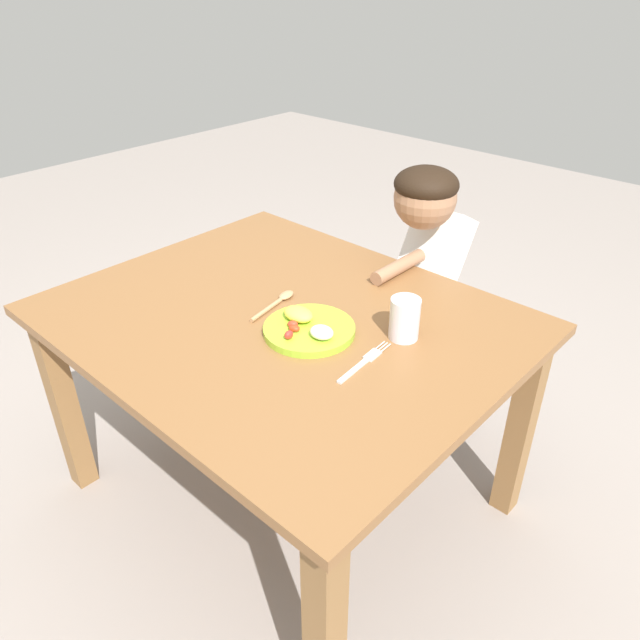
% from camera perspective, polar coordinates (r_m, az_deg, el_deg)
% --- Properties ---
extents(ground_plane, '(8.00, 8.00, 0.00)m').
position_cam_1_polar(ground_plane, '(2.04, -2.95, -15.99)').
color(ground_plane, gray).
extents(dining_table, '(1.21, 0.98, 0.67)m').
position_cam_1_polar(dining_table, '(1.66, -3.48, -2.38)').
color(dining_table, brown).
rests_on(dining_table, ground_plane).
extents(plate, '(0.24, 0.24, 0.05)m').
position_cam_1_polar(plate, '(1.53, -1.13, -0.74)').
color(plate, '#97C630').
rests_on(plate, dining_table).
extents(fork, '(0.03, 0.21, 0.01)m').
position_cam_1_polar(fork, '(1.42, 4.22, -4.01)').
color(fork, silver).
rests_on(fork, dining_table).
extents(spoon, '(0.06, 0.19, 0.02)m').
position_cam_1_polar(spoon, '(1.66, -3.99, 1.83)').
color(spoon, tan).
rests_on(spoon, dining_table).
extents(drinking_cup, '(0.08, 0.08, 0.11)m').
position_cam_1_polar(drinking_cup, '(1.50, 8.08, 0.12)').
color(drinking_cup, silver).
rests_on(drinking_cup, dining_table).
extents(person, '(0.19, 0.43, 0.98)m').
position_cam_1_polar(person, '(2.03, 10.41, 3.89)').
color(person, '#4E515D').
rests_on(person, ground_plane).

